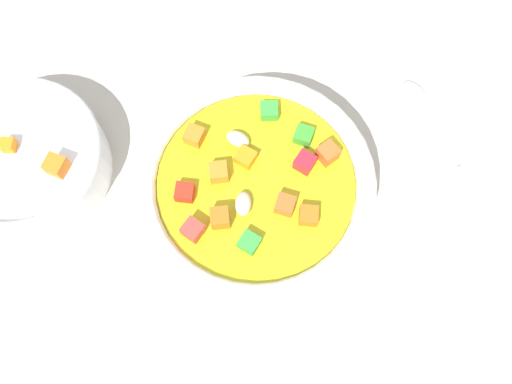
{
  "coord_description": "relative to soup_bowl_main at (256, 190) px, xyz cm",
  "views": [
    {
      "loc": [
        5.81,
        14.39,
        47.48
      ],
      "look_at": [
        0.0,
        0.0,
        2.57
      ],
      "focal_mm": 39.38,
      "sensor_mm": 36.0,
      "label": 1
    }
  ],
  "objects": [
    {
      "name": "side_bowl_small",
      "position": [
        17.52,
        -10.2,
        -0.54
      ],
      "size": [
        14.27,
        14.27,
        5.48
      ],
      "color": "white",
      "rests_on": "ground_plane"
    },
    {
      "name": "soup_bowl_main",
      "position": [
        0.0,
        0.0,
        0.0
      ],
      "size": [
        19.63,
        19.63,
        6.22
      ],
      "color": "white",
      "rests_on": "ground_plane"
    },
    {
      "name": "spoon",
      "position": [
        -18.13,
        2.01,
        -2.58
      ],
      "size": [
        3.16,
        24.23,
        1.08
      ],
      "rotation": [
        0.0,
        0.0,
        4.79
      ],
      "color": "silver",
      "rests_on": "ground_plane"
    },
    {
      "name": "ground_plane",
      "position": [
        -0.0,
        0.01,
        -4.02
      ],
      "size": [
        140.0,
        140.0,
        2.0
      ],
      "primitive_type": "cube",
      "color": "#BAB2A0"
    }
  ]
}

